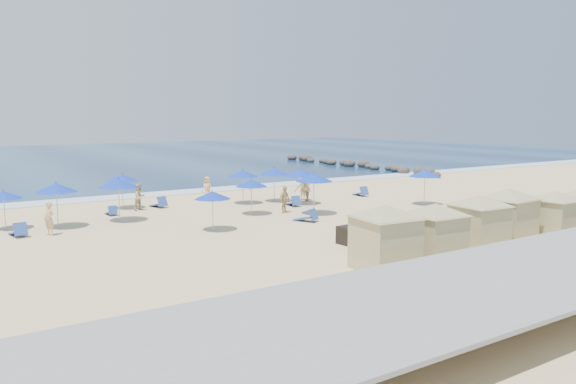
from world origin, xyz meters
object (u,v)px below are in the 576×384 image
object	(u,v)px
beachgoer_1	(140,197)
umbrella_6	(314,177)
umbrella_1	(56,188)
umbrella_9	(274,171)
beachgoer_3	(303,188)
rock_jetty	(355,164)
umbrella_3	(212,195)
cabana_0	(385,229)
umbrella_2	(118,183)
beachgoer_0	(49,219)
umbrella_4	(122,178)
beachgoer_4	(207,188)
trash_bin	(348,235)
umbrella_10	(425,173)
umbrella_0	(3,195)
umbrella_5	(251,183)
umbrella_7	(243,173)
umbrella_8	(301,173)
beachgoer_2	(284,200)
beachgoer_5	(305,188)
cabana_4	(554,208)
cabana_3	(508,208)
cabana_1	(435,225)
cabana_2	(479,215)

from	to	relation	value
beachgoer_1	umbrella_6	bearing A→B (deg)	-63.33
umbrella_1	umbrella_9	bearing A→B (deg)	5.84
beachgoer_3	rock_jetty	bearing A→B (deg)	-113.96
umbrella_3	beachgoer_3	bearing A→B (deg)	31.86
cabana_0	umbrella_2	world-z (taller)	cabana_0
rock_jetty	beachgoer_0	size ratio (longest dim) A/B	15.65
umbrella_4	umbrella_9	world-z (taller)	umbrella_9
beachgoer_4	umbrella_6	bearing A→B (deg)	-9.82
rock_jetty	beachgoer_3	bearing A→B (deg)	-137.86
trash_bin	umbrella_10	distance (m)	13.29
umbrella_0	umbrella_5	distance (m)	13.48
trash_bin	beachgoer_3	distance (m)	13.82
umbrella_5	umbrella_9	bearing A→B (deg)	43.10
umbrella_7	umbrella_9	world-z (taller)	umbrella_9
umbrella_8	umbrella_9	world-z (taller)	umbrella_8
beachgoer_0	umbrella_0	bearing A→B (deg)	-176.62
umbrella_4	umbrella_9	size ratio (longest dim) A/B	0.95
umbrella_1	beachgoer_1	world-z (taller)	umbrella_1
umbrella_2	beachgoer_2	bearing A→B (deg)	-16.30
umbrella_6	umbrella_4	bearing A→B (deg)	136.95
umbrella_0	umbrella_8	size ratio (longest dim) A/B	0.86
beachgoer_0	trash_bin	bearing A→B (deg)	22.26
beachgoer_2	beachgoer_5	size ratio (longest dim) A/B	0.92
umbrella_4	beachgoer_1	xyz separation A→B (m)	(0.72, -1.22, -1.17)
cabana_0	umbrella_7	size ratio (longest dim) A/B	1.88
beachgoer_5	umbrella_4	bearing A→B (deg)	-71.34
cabana_4	beachgoer_3	xyz separation A→B (m)	(-3.24, 16.90, -0.58)
umbrella_10	beachgoer_0	size ratio (longest dim) A/B	1.46
beachgoer_2	cabana_3	bearing A→B (deg)	-92.48
cabana_4	beachgoer_5	world-z (taller)	cabana_4
cabana_0	umbrella_2	xyz separation A→B (m)	(-5.64, 15.75, 0.57)
cabana_1	beachgoer_4	xyz separation A→B (m)	(-0.67, 20.54, -0.68)
umbrella_2	umbrella_3	size ratio (longest dim) A/B	1.17
beachgoer_0	beachgoer_2	size ratio (longest dim) A/B	1.02
umbrella_5	beachgoer_5	bearing A→B (deg)	24.73
rock_jetty	umbrella_8	world-z (taller)	umbrella_8
cabana_2	umbrella_8	xyz separation A→B (m)	(0.64, 14.98, 0.58)
umbrella_2	umbrella_4	distance (m)	4.53
trash_bin	beachgoer_4	bearing A→B (deg)	83.53
cabana_2	cabana_3	distance (m)	2.48
umbrella_10	beachgoer_3	size ratio (longest dim) A/B	1.37
cabana_1	umbrella_0	xyz separation A→B (m)	(-14.05, 16.85, 0.33)
cabana_1	umbrella_1	xyz separation A→B (m)	(-11.63, 15.82, 0.65)
umbrella_3	umbrella_9	xyz separation A→B (m)	(7.93, 6.72, 0.24)
umbrella_10	beachgoer_2	size ratio (longest dim) A/B	1.49
cabana_1	umbrella_3	xyz separation A→B (m)	(-5.01, 10.59, 0.36)
cabana_0	beachgoer_2	world-z (taller)	cabana_0
umbrella_9	beachgoer_5	world-z (taller)	umbrella_9
beachgoer_0	beachgoer_3	size ratio (longest dim) A/B	0.94
umbrella_1	beachgoer_0	distance (m)	2.35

